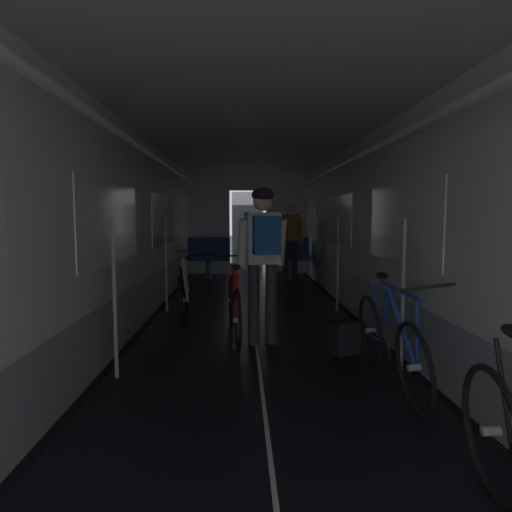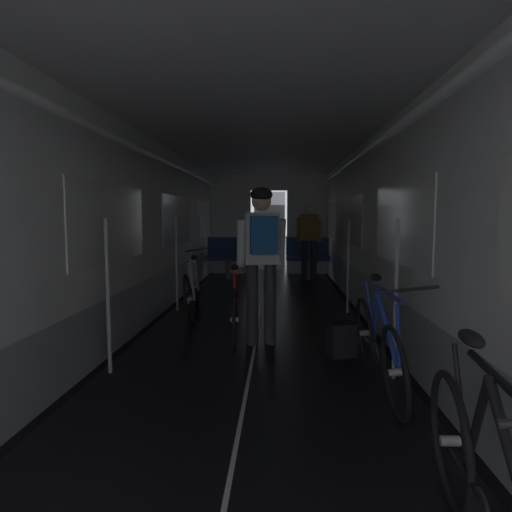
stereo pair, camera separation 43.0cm
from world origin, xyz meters
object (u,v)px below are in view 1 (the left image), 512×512
(person_standing_near_bench, at_px, (290,237))
(backpack_on_floor, at_px, (344,337))
(bench_seat_far_right, at_px, (288,254))
(person_cyclist_aisle, at_px, (263,248))
(bicycle_blue, at_px, (390,340))
(bench_seat_far_left, at_px, (209,254))
(bicycle_white, at_px, (184,290))
(bicycle_red_in_aisle, at_px, (234,306))

(person_standing_near_bench, bearing_deg, backpack_on_floor, -90.00)
(bench_seat_far_right, relative_size, person_cyclist_aisle, 0.57)
(bicycle_blue, bearing_deg, bench_seat_far_left, 107.62)
(bench_seat_far_left, height_order, bicycle_blue, bench_seat_far_left)
(person_standing_near_bench, bearing_deg, bicycle_white, -119.65)
(bicycle_white, height_order, backpack_on_floor, bicycle_white)
(bench_seat_far_right, xyz_separation_m, bicycle_blue, (0.18, -6.22, -0.19))
(person_standing_near_bench, bearing_deg, bicycle_blue, -88.30)
(bicycle_blue, xyz_separation_m, person_cyclist_aisle, (-1.00, 1.18, 0.69))
(bicycle_red_in_aisle, xyz_separation_m, person_standing_near_bench, (1.15, 4.40, 0.59))
(person_standing_near_bench, distance_m, backpack_on_floor, 5.07)
(bench_seat_far_left, relative_size, bench_seat_far_right, 1.00)
(bicycle_red_in_aisle, relative_size, backpack_on_floor, 4.96)
(bench_seat_far_right, bearing_deg, backpack_on_floor, -89.97)
(bicycle_red_in_aisle, bearing_deg, backpack_on_floor, -27.42)
(bicycle_white, relative_size, bicycle_red_in_aisle, 1.00)
(backpack_on_floor, bearing_deg, person_standing_near_bench, 90.00)
(bicycle_white, height_order, person_standing_near_bench, person_standing_near_bench)
(bicycle_white, bearing_deg, bench_seat_far_right, 62.97)
(bench_seat_far_right, relative_size, backpack_on_floor, 2.89)
(bicycle_blue, height_order, bicycle_white, bicycle_white)
(person_cyclist_aisle, bearing_deg, bicycle_blue, -49.60)
(person_cyclist_aisle, distance_m, bicycle_red_in_aisle, 0.80)
(bench_seat_far_left, height_order, bicycle_white, bicycle_white)
(bicycle_red_in_aisle, bearing_deg, bicycle_white, 123.39)
(bench_seat_far_left, bearing_deg, bench_seat_far_right, 0.00)
(bench_seat_far_left, relative_size, bicycle_white, 0.58)
(bicycle_blue, distance_m, bicycle_red_in_aisle, 1.96)
(bicycle_white, bearing_deg, bicycle_blue, -51.13)
(bicycle_blue, distance_m, person_cyclist_aisle, 1.69)
(bicycle_blue, distance_m, bicycle_white, 3.27)
(bench_seat_far_left, distance_m, bicycle_red_in_aisle, 4.83)
(bicycle_white, xyz_separation_m, backpack_on_floor, (1.88, -1.70, -0.21))
(bench_seat_far_right, height_order, bicycle_red_in_aisle, bench_seat_far_right)
(bicycle_blue, relative_size, bicycle_red_in_aisle, 1.00)
(bicycle_red_in_aisle, height_order, person_standing_near_bench, person_standing_near_bench)
(bicycle_red_in_aisle, bearing_deg, bicycle_blue, -47.45)
(bicycle_blue, bearing_deg, person_standing_near_bench, 91.70)
(bicycle_blue, height_order, backpack_on_floor, bicycle_blue)
(backpack_on_floor, bearing_deg, bench_seat_far_left, 108.53)
(bicycle_blue, distance_m, person_standing_near_bench, 5.88)
(bench_seat_far_right, xyz_separation_m, person_cyclist_aisle, (-0.83, -5.05, 0.50))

